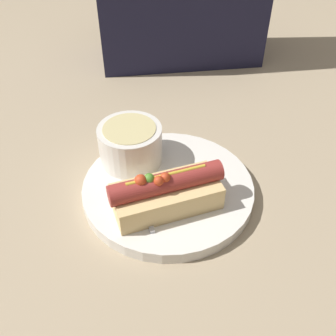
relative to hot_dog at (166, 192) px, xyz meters
name	(u,v)px	position (x,y,z in m)	size (l,w,h in m)	color
ground_plane	(168,193)	(0.01, 0.04, -0.04)	(4.00, 4.00, 0.00)	tan
dinner_plate	(168,189)	(0.01, 0.04, -0.03)	(0.25, 0.25, 0.02)	white
hot_dog	(166,192)	(0.00, 0.00, 0.00)	(0.16, 0.09, 0.07)	#E5C17F
soup_bowl	(130,143)	(-0.04, 0.10, 0.01)	(0.10, 0.10, 0.06)	silver
spoon	(139,172)	(-0.03, 0.07, -0.02)	(0.03, 0.16, 0.01)	#B7B7BC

